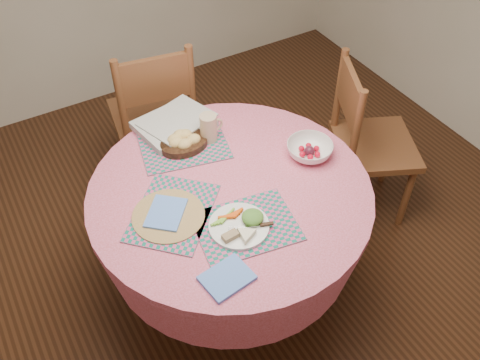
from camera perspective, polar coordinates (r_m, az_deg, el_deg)
The scene contains 15 objects.
ground at distance 2.89m, azimuth -0.87°, elevation -11.41°, with size 4.00×4.00×0.00m, color #331C0F.
dining_table at distance 2.45m, azimuth -1.01°, elevation -4.15°, with size 1.24×1.24×0.75m.
chair_right at distance 3.01m, azimuth 13.34°, elevation 4.18°, with size 0.57×0.58×0.96m.
chair_back at distance 3.12m, azimuth -9.06°, elevation 6.98°, with size 0.53×0.51×1.00m.
placemat_front at distance 2.16m, azimuth 0.66°, elevation -4.96°, with size 0.40×0.30×0.01m, color #136E5C.
placemat_left at distance 2.23m, azimuth -7.18°, elevation -3.46°, with size 0.40×0.30×0.01m, color #136E5C.
placemat_back at distance 2.52m, azimuth -5.99°, elevation 3.63°, with size 0.40×0.30×0.01m, color #136E5C.
wicker_trivet at distance 2.21m, azimuth -7.64°, elevation -3.82°, with size 0.30×0.30×0.01m, color olive.
napkin_near at distance 2.00m, azimuth -1.40°, elevation -10.39°, with size 0.18×0.14×0.01m, color #5A88E8.
napkin_far at distance 2.21m, azimuth -7.90°, elevation -3.53°, with size 0.18×0.14×0.01m, color #5A88E8.
dinner_plate at distance 2.14m, azimuth 0.16°, elevation -4.80°, with size 0.24×0.25×0.05m.
bread_bowl at distance 2.50m, azimuth -6.07°, elevation 4.16°, with size 0.23×0.23×0.08m.
latte_mug at distance 2.50m, azimuth -3.33°, elevation 5.61°, with size 0.12×0.08×0.14m.
fruit_bowl at distance 2.46m, azimuth 7.43°, elevation 3.20°, with size 0.26×0.26×0.07m.
newspaper_stack at distance 2.62m, azimuth -7.01°, elevation 6.00°, with size 0.40×0.34×0.04m.
Camera 1 is at (-0.78, -1.42, 2.40)m, focal length 40.00 mm.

